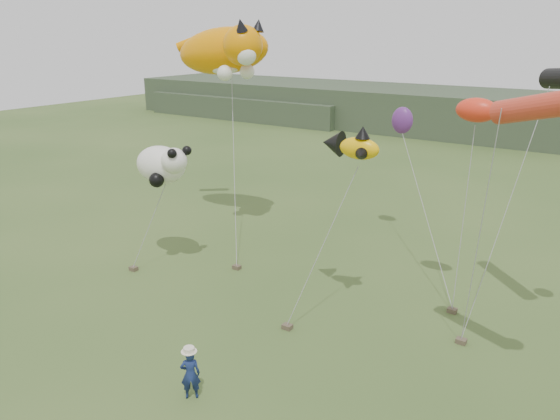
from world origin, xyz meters
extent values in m
plane|color=#385123|center=(0.00, 0.00, 0.00)|extent=(120.00, 120.00, 0.00)
cube|color=#2D3D28|center=(0.00, 45.00, 2.00)|extent=(90.00, 12.00, 4.00)
cube|color=#2D3D28|center=(-30.00, 42.00, 1.25)|extent=(25.00, 8.00, 2.50)
imported|color=navy|center=(-0.17, -0.81, 0.73)|extent=(0.63, 0.61, 1.46)
cube|color=brown|center=(-4.44, 6.56, 0.08)|extent=(0.32, 0.26, 0.16)
cube|color=brown|center=(0.01, 3.67, 0.08)|extent=(0.32, 0.26, 0.16)
cube|color=brown|center=(5.12, 6.05, 0.08)|extent=(0.32, 0.26, 0.16)
cube|color=brown|center=(-7.93, 4.02, 0.08)|extent=(0.32, 0.26, 0.16)
cube|color=brown|center=(4.25, 7.90, 0.08)|extent=(0.32, 0.26, 0.16)
ellipsoid|color=orange|center=(-8.50, 10.96, 8.66)|extent=(5.23, 2.97, 2.66)
sphere|color=orange|center=(-6.53, 9.98, 8.95)|extent=(1.77, 1.77, 1.77)
cone|color=black|center=(-6.23, 9.49, 9.79)|extent=(0.55, 0.67, 0.67)
cone|color=black|center=(-6.03, 10.47, 9.79)|extent=(0.55, 0.64, 0.63)
sphere|color=white|center=(-6.13, 9.68, 8.56)|extent=(0.89, 0.89, 0.89)
ellipsoid|color=white|center=(-8.30, 10.67, 7.87)|extent=(1.73, 0.87, 0.54)
sphere|color=white|center=(-7.12, 9.39, 7.77)|extent=(0.69, 0.69, 0.69)
sphere|color=white|center=(-6.92, 10.76, 7.77)|extent=(0.69, 0.69, 0.69)
cylinder|color=orange|center=(-11.06, 11.75, 9.05)|extent=(1.83, 1.34, 1.07)
ellipsoid|color=#F5B606|center=(1.33, 5.84, 5.95)|extent=(1.40, 0.67, 0.74)
cone|color=black|center=(0.17, 6.13, 5.95)|extent=(0.73, 0.91, 0.87)
cone|color=black|center=(1.42, 5.84, 6.48)|extent=(0.48, 0.48, 0.39)
cone|color=black|center=(1.62, 5.36, 5.85)|extent=(0.51, 0.54, 0.39)
cone|color=black|center=(1.62, 6.32, 5.85)|extent=(0.51, 0.54, 0.39)
cylinder|color=red|center=(7.02, 4.23, 7.90)|extent=(3.19, 2.04, 1.35)
ellipsoid|color=white|center=(-7.48, 5.53, 4.30)|extent=(2.34, 1.56, 1.56)
sphere|color=white|center=(-6.44, 5.27, 4.65)|extent=(1.04, 1.04, 1.04)
sphere|color=black|center=(-6.18, 4.93, 5.04)|extent=(0.38, 0.38, 0.38)
sphere|color=black|center=(-6.09, 5.66, 5.04)|extent=(0.38, 0.38, 0.38)
sphere|color=black|center=(-7.05, 4.84, 3.87)|extent=(0.61, 0.61, 0.61)
sphere|color=black|center=(-8.17, 5.79, 3.95)|extent=(0.61, 0.61, 0.61)
ellipsoid|color=red|center=(4.10, 8.84, 7.04)|extent=(1.38, 0.81, 0.81)
ellipsoid|color=#5C2574|center=(-0.52, 14.07, 5.64)|extent=(1.01, 0.67, 1.23)
camera|label=1|loc=(8.89, -9.88, 9.48)|focal=35.00mm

